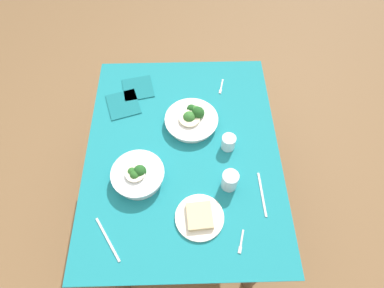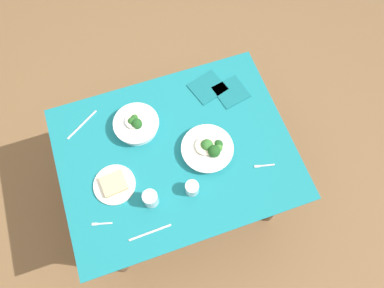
# 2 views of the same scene
# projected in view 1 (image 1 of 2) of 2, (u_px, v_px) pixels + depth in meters

# --- Properties ---
(ground_plane) EXTENTS (6.00, 6.00, 0.00)m
(ground_plane) POSITION_uv_depth(u_px,v_px,m) (185.00, 204.00, 2.15)
(ground_plane) COLOR brown
(dining_table) EXTENTS (1.21, 0.94, 0.71)m
(dining_table) POSITION_uv_depth(u_px,v_px,m) (183.00, 161.00, 1.65)
(dining_table) COLOR #197A84
(dining_table) RESTS_ON ground_plane
(broccoli_bowl_far) EXTENTS (0.27, 0.27, 0.09)m
(broccoli_bowl_far) POSITION_uv_depth(u_px,v_px,m) (192.00, 119.00, 1.61)
(broccoli_bowl_far) COLOR white
(broccoli_bowl_far) RESTS_ON dining_table
(broccoli_bowl_near) EXTENTS (0.24, 0.24, 0.10)m
(broccoli_bowl_near) POSITION_uv_depth(u_px,v_px,m) (138.00, 175.00, 1.44)
(broccoli_bowl_near) COLOR white
(broccoli_bowl_near) RESTS_ON dining_table
(bread_side_plate) EXTENTS (0.21, 0.21, 0.04)m
(bread_side_plate) POSITION_uv_depth(u_px,v_px,m) (200.00, 217.00, 1.36)
(bread_side_plate) COLOR silver
(bread_side_plate) RESTS_ON dining_table
(water_glass_center) EXTENTS (0.07, 0.07, 0.08)m
(water_glass_center) POSITION_uv_depth(u_px,v_px,m) (228.00, 142.00, 1.53)
(water_glass_center) COLOR silver
(water_glass_center) RESTS_ON dining_table
(water_glass_side) EXTENTS (0.07, 0.07, 0.09)m
(water_glass_side) POSITION_uv_depth(u_px,v_px,m) (230.00, 180.00, 1.41)
(water_glass_side) COLOR silver
(water_glass_side) RESTS_ON dining_table
(fork_by_far_bowl) EXTENTS (0.11, 0.03, 0.00)m
(fork_by_far_bowl) POSITION_uv_depth(u_px,v_px,m) (221.00, 87.00, 1.76)
(fork_by_far_bowl) COLOR #B7B7BC
(fork_by_far_bowl) RESTS_ON dining_table
(fork_by_near_bowl) EXTENTS (0.10, 0.04, 0.00)m
(fork_by_near_bowl) POSITION_uv_depth(u_px,v_px,m) (241.00, 243.00, 1.31)
(fork_by_near_bowl) COLOR #B7B7BC
(fork_by_near_bowl) RESTS_ON dining_table
(table_knife_left) EXTENTS (0.19, 0.13, 0.00)m
(table_knife_left) POSITION_uv_depth(u_px,v_px,m) (108.00, 239.00, 1.31)
(table_knife_left) COLOR #B7B7BC
(table_knife_left) RESTS_ON dining_table
(table_knife_right) EXTENTS (0.21, 0.02, 0.00)m
(table_knife_right) POSITION_uv_depth(u_px,v_px,m) (262.00, 194.00, 1.42)
(table_knife_right) COLOR #B7B7BC
(table_knife_right) RESTS_ON dining_table
(napkin_folded_upper) EXTENTS (0.19, 0.19, 0.01)m
(napkin_folded_upper) POSITION_uv_depth(u_px,v_px,m) (138.00, 88.00, 1.76)
(napkin_folded_upper) COLOR #156870
(napkin_folded_upper) RESTS_ON dining_table
(napkin_folded_lower) EXTENTS (0.22, 0.21, 0.01)m
(napkin_folded_lower) POSITION_uv_depth(u_px,v_px,m) (123.00, 104.00, 1.70)
(napkin_folded_lower) COLOR #156870
(napkin_folded_lower) RESTS_ON dining_table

